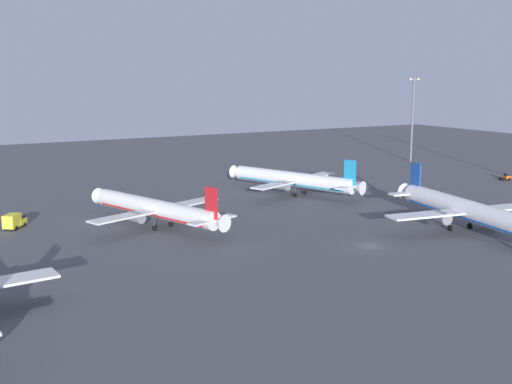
{
  "coord_description": "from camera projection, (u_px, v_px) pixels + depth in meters",
  "views": [
    {
      "loc": [
        -69.35,
        -82.86,
        30.06
      ],
      "look_at": [
        -2.76,
        37.17,
        4.0
      ],
      "focal_mm": 42.95,
      "sensor_mm": 36.0,
      "label": 1
    }
  ],
  "objects": [
    {
      "name": "airplane_terminal_side",
      "position": [
        468.0,
        211.0,
        118.69
      ],
      "size": [
        34.48,
        44.13,
        11.34
      ],
      "rotation": [
        0.0,
        0.0,
        2.99
      ],
      "color": "white",
      "rests_on": "ground"
    },
    {
      "name": "pushback_tug",
      "position": [
        507.0,
        177.0,
        179.16
      ],
      "size": [
        3.47,
        2.64,
        2.05
      ],
      "rotation": [
        0.0,
        0.0,
        4.41
      ],
      "color": "#D85919",
      "rests_on": "ground"
    },
    {
      "name": "airplane_taxiway_distant",
      "position": [
        294.0,
        180.0,
        156.65
      ],
      "size": [
        30.73,
        38.97,
        10.44
      ],
      "rotation": [
        0.0,
        0.0,
        0.38
      ],
      "color": "white",
      "rests_on": "ground"
    },
    {
      "name": "catering_truck",
      "position": [
        14.0,
        221.0,
        122.46
      ],
      "size": [
        5.22,
        5.96,
        3.05
      ],
      "rotation": [
        0.0,
        0.0,
        5.66
      ],
      "color": "yellow",
      "rests_on": "ground"
    },
    {
      "name": "apron_light_west",
      "position": [
        413.0,
        115.0,
        216.02
      ],
      "size": [
        4.8,
        0.9,
        29.54
      ],
      "color": "slate",
      "rests_on": "ground"
    },
    {
      "name": "ground_plane",
      "position": [
        370.0,
        246.0,
        109.84
      ],
      "size": [
        416.0,
        416.0,
        0.0
      ],
      "primitive_type": "plane",
      "color": "#4C4C51"
    },
    {
      "name": "airplane_mid_apron",
      "position": [
        156.0,
        209.0,
        122.83
      ],
      "size": [
        30.14,
        38.28,
        10.14
      ],
      "rotation": [
        0.0,
        0.0,
        0.34
      ],
      "color": "silver",
      "rests_on": "ground"
    }
  ]
}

